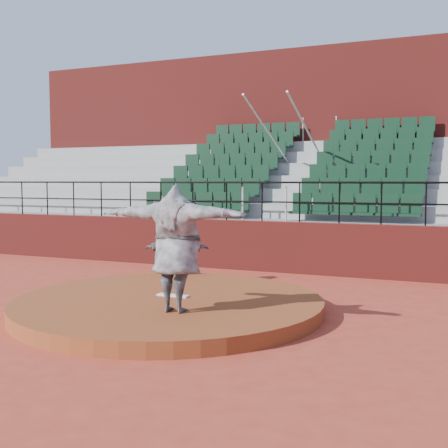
{
  "coord_description": "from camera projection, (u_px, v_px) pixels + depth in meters",
  "views": [
    {
      "loc": [
        4.82,
        -8.72,
        2.35
      ],
      "look_at": [
        0.0,
        2.5,
        1.4
      ],
      "focal_mm": 45.0,
      "sensor_mm": 36.0,
      "label": 1
    }
  ],
  "objects": [
    {
      "name": "seating_deck",
      "position": [
        300.0,
        209.0,
        17.87
      ],
      "size": [
        24.0,
        5.97,
        4.63
      ],
      "color": "gray",
      "rests_on": "ground"
    },
    {
      "name": "boundary_wall",
      "position": [
        262.0,
        246.0,
        14.59
      ],
      "size": [
        24.0,
        0.3,
        1.3
      ],
      "primitive_type": "cube",
      "color": "maroon",
      "rests_on": "ground"
    },
    {
      "name": "pitcher",
      "position": [
        176.0,
        249.0,
        8.93
      ],
      "size": [
        2.53,
        0.83,
        2.03
      ],
      "primitive_type": "imported",
      "rotation": [
        0.0,
        0.0,
        3.2
      ],
      "color": "black",
      "rests_on": "pitchers_mound"
    },
    {
      "name": "wall_railing",
      "position": [
        262.0,
        193.0,
        14.49
      ],
      "size": [
        24.04,
        0.05,
        1.03
      ],
      "color": "black",
      "rests_on": "boundary_wall"
    },
    {
      "name": "fielder",
      "position": [
        176.0,
        251.0,
        12.54
      ],
      "size": [
        1.51,
        0.89,
        1.55
      ],
      "primitive_type": "imported",
      "rotation": [
        0.0,
        0.0,
        3.46
      ],
      "color": "black",
      "rests_on": "ground"
    },
    {
      "name": "pitchers_mound",
      "position": [
        169.0,
        305.0,
        10.05
      ],
      "size": [
        5.5,
        5.5,
        0.25
      ],
      "primitive_type": "cylinder",
      "color": "brown",
      "rests_on": "ground"
    },
    {
      "name": "ground",
      "position": [
        169.0,
        312.0,
        10.06
      ],
      "size": [
        90.0,
        90.0,
        0.0
      ],
      "primitive_type": "plane",
      "color": "#B03C27",
      "rests_on": "ground"
    },
    {
      "name": "pitching_rubber",
      "position": [
        173.0,
        295.0,
        10.18
      ],
      "size": [
        0.6,
        0.15,
        0.03
      ],
      "primitive_type": "cube",
      "color": "white",
      "rests_on": "pitchers_mound"
    },
    {
      "name": "press_box_facade",
      "position": [
        329.0,
        149.0,
        21.33
      ],
      "size": [
        24.0,
        3.0,
        7.1
      ],
      "primitive_type": "cube",
      "color": "maroon",
      "rests_on": "ground"
    }
  ]
}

